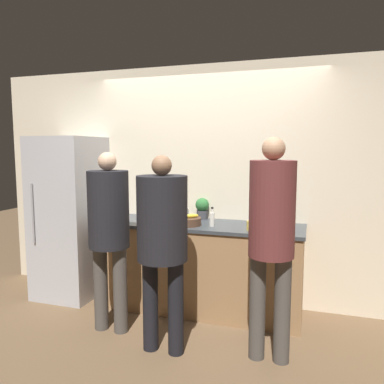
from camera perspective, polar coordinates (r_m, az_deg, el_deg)
ground_plane at (r=3.87m, az=-0.72°, el=-19.37°), size 14.00×14.00×0.00m
wall_back at (r=4.17m, az=2.30°, el=1.16°), size 5.20×0.06×2.60m
counter at (r=4.03m, az=0.99°, el=-11.19°), size 2.15×0.68×0.92m
refrigerator at (r=4.55m, az=-18.06°, el=-3.61°), size 0.67×0.74×1.83m
person_left at (r=3.50m, az=-12.55°, el=-4.89°), size 0.37×0.37×1.66m
person_center at (r=3.07m, az=-4.55°, el=-6.21°), size 0.41×0.41×1.64m
person_right at (r=2.98m, az=12.03°, el=-5.57°), size 0.36×0.36×1.78m
fruit_bowl at (r=3.79m, az=-0.55°, el=-4.47°), size 0.26×0.26×0.12m
utensil_crock at (r=4.12m, az=-1.22°, el=-3.19°), size 0.10×0.10×0.29m
bottle_red at (r=4.30m, az=-7.26°, el=-2.82°), size 0.06×0.06×0.18m
bottle_clear at (r=3.74m, az=3.08°, el=-4.08°), size 0.05×0.05×0.19m
bottle_dark at (r=3.94m, az=13.78°, el=-3.50°), size 0.07×0.07×0.23m
cup_yellow at (r=3.59m, az=8.92°, el=-5.09°), size 0.08×0.08×0.09m
potted_plant at (r=4.12m, az=1.57°, el=-2.39°), size 0.15×0.15×0.23m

